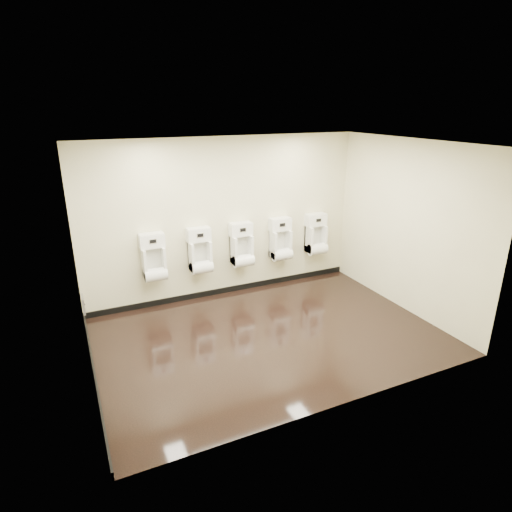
{
  "coord_description": "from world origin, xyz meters",
  "views": [
    {
      "loc": [
        -2.56,
        -5.05,
        3.3
      ],
      "look_at": [
        0.03,
        0.55,
        1.09
      ],
      "focal_mm": 30.0,
      "sensor_mm": 36.0,
      "label": 1
    }
  ],
  "objects_px": {
    "urinal_4": "(316,237)",
    "urinal_2": "(242,248)",
    "access_panel": "(83,304)",
    "urinal_3": "(281,242)",
    "urinal_0": "(154,261)",
    "urinal_1": "(200,254)"
  },
  "relations": [
    {
      "from": "urinal_4",
      "to": "urinal_2",
      "type": "bearing_deg",
      "value": 180.0
    },
    {
      "from": "access_panel",
      "to": "urinal_3",
      "type": "xyz_separation_m",
      "value": [
        3.51,
        0.41,
        0.37
      ]
    },
    {
      "from": "urinal_2",
      "to": "urinal_3",
      "type": "distance_m",
      "value": 0.78
    },
    {
      "from": "urinal_0",
      "to": "urinal_4",
      "type": "distance_m",
      "value": 3.13
    },
    {
      "from": "access_panel",
      "to": "urinal_3",
      "type": "bearing_deg",
      "value": 6.71
    },
    {
      "from": "urinal_3",
      "to": "urinal_0",
      "type": "bearing_deg",
      "value": 180.0
    },
    {
      "from": "access_panel",
      "to": "urinal_3",
      "type": "relative_size",
      "value": 0.32
    },
    {
      "from": "urinal_0",
      "to": "urinal_1",
      "type": "relative_size",
      "value": 1.0
    },
    {
      "from": "urinal_1",
      "to": "urinal_2",
      "type": "height_order",
      "value": "same"
    },
    {
      "from": "urinal_0",
      "to": "access_panel",
      "type": "bearing_deg",
      "value": -160.43
    },
    {
      "from": "access_panel",
      "to": "urinal_4",
      "type": "bearing_deg",
      "value": 5.5
    },
    {
      "from": "urinal_1",
      "to": "urinal_2",
      "type": "distance_m",
      "value": 0.78
    },
    {
      "from": "urinal_3",
      "to": "urinal_4",
      "type": "bearing_deg",
      "value": 0.0
    },
    {
      "from": "access_panel",
      "to": "urinal_2",
      "type": "distance_m",
      "value": 2.78
    },
    {
      "from": "urinal_1",
      "to": "urinal_3",
      "type": "bearing_deg",
      "value": 0.0
    },
    {
      "from": "urinal_1",
      "to": "urinal_2",
      "type": "relative_size",
      "value": 1.0
    },
    {
      "from": "access_panel",
      "to": "urinal_1",
      "type": "relative_size",
      "value": 0.32
    },
    {
      "from": "access_panel",
      "to": "urinal_4",
      "type": "height_order",
      "value": "urinal_4"
    },
    {
      "from": "urinal_1",
      "to": "urinal_4",
      "type": "relative_size",
      "value": 1.0
    },
    {
      "from": "urinal_1",
      "to": "urinal_0",
      "type": "bearing_deg",
      "value": 180.0
    },
    {
      "from": "urinal_0",
      "to": "urinal_1",
      "type": "bearing_deg",
      "value": 0.0
    },
    {
      "from": "urinal_3",
      "to": "urinal_2",
      "type": "bearing_deg",
      "value": 180.0
    }
  ]
}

